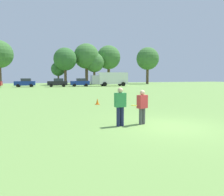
{
  "coord_description": "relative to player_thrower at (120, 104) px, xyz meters",
  "views": [
    {
      "loc": [
        -5.44,
        -7.91,
        2.12
      ],
      "look_at": [
        -1.7,
        2.7,
        1.04
      ],
      "focal_mm": 35.41,
      "sensor_mm": 36.0,
      "label": 1
    }
  ],
  "objects": [
    {
      "name": "ground_plane",
      "position": [
        1.99,
        -0.82,
        -0.94
      ],
      "size": [
        144.73,
        144.73,
        0.0
      ],
      "primitive_type": "plane",
      "color": "#6B9347"
    },
    {
      "name": "player_thrower",
      "position": [
        0.0,
        0.0,
        0.0
      ],
      "size": [
        0.48,
        0.3,
        1.67
      ],
      "color": "#1E234C",
      "rests_on": "ground"
    },
    {
      "name": "player_defender",
      "position": [
        1.07,
        0.03,
        -0.08
      ],
      "size": [
        0.51,
        0.38,
        1.54
      ],
      "color": "#4C4C51",
      "rests_on": "ground"
    },
    {
      "name": "frisbee",
      "position": [
        0.58,
        -0.15,
        -0.05
      ],
      "size": [
        0.27,
        0.27,
        0.06
      ],
      "color": "yellow"
    },
    {
      "name": "traffic_cone",
      "position": [
        1.11,
        7.61,
        -0.71
      ],
      "size": [
        0.32,
        0.32,
        0.48
      ],
      "color": "#D8590C",
      "rests_on": "ground"
    },
    {
      "name": "parked_car_mid_right",
      "position": [
        -5.26,
        41.87,
        -0.02
      ],
      "size": [
        4.32,
        2.46,
        1.82
      ],
      "color": "navy",
      "rests_on": "ground"
    },
    {
      "name": "parked_car_near_right",
      "position": [
        1.34,
        40.31,
        -0.02
      ],
      "size": [
        4.32,
        2.46,
        1.82
      ],
      "color": "black",
      "rests_on": "ground"
    },
    {
      "name": "parked_car_far_right",
      "position": [
        6.26,
        40.27,
        -0.02
      ],
      "size": [
        4.32,
        2.46,
        1.82
      ],
      "color": "navy",
      "rests_on": "ground"
    },
    {
      "name": "box_truck",
      "position": [
        13.35,
        40.36,
        0.81
      ],
      "size": [
        8.66,
        3.42,
        3.18
      ],
      "color": "white",
      "rests_on": "ground"
    },
    {
      "name": "tree_center_elm",
      "position": [
        2.83,
        53.25,
        3.32
      ],
      "size": [
        3.81,
        3.81,
        6.2
      ],
      "color": "brown",
      "rests_on": "ground"
    },
    {
      "name": "tree_east_birch",
      "position": [
        4.47,
        51.11,
        5.84
      ],
      "size": [
        6.07,
        6.07,
        9.86
      ],
      "color": "brown",
      "rests_on": "ground"
    },
    {
      "name": "tree_east_oak",
      "position": [
        10.63,
        52.85,
        6.95
      ],
      "size": [
        7.06,
        7.06,
        11.47
      ],
      "color": "brown",
      "rests_on": "ground"
    },
    {
      "name": "tree_far_east_pine",
      "position": [
        12.79,
        52.52,
        5.25
      ],
      "size": [
        5.54,
        5.54,
        9.0
      ],
      "color": "brown",
      "rests_on": "ground"
    },
    {
      "name": "tree_far_west_pine",
      "position": [
        17.93,
        55.0,
        7.0
      ],
      "size": [
        7.11,
        7.11,
        11.55
      ],
      "color": "brown",
      "rests_on": "ground"
    },
    {
      "name": "tree_horizon_center",
      "position": [
        29.7,
        52.34,
        6.76
      ],
      "size": [
        6.89,
        6.89,
        11.19
      ],
      "color": "brown",
      "rests_on": "ground"
    }
  ]
}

